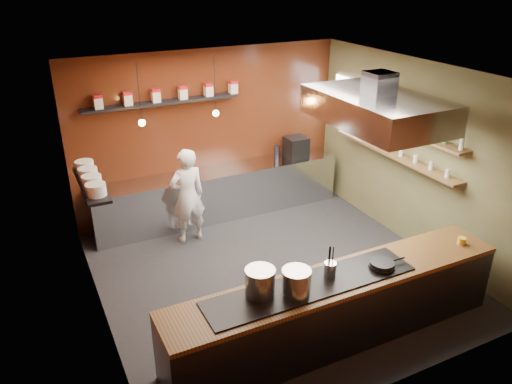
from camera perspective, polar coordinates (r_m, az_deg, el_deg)
floor at (r=7.68m, az=2.17°, el=-9.31°), size 5.00×5.00×0.00m
back_wall at (r=9.08m, az=-5.22°, el=6.68°), size 5.00×0.00×5.00m
left_wall at (r=6.26m, az=-18.22°, el=-3.12°), size 0.00×5.00×5.00m
right_wall at (r=8.36m, az=17.64°, el=4.00°), size 0.00×5.00×5.00m
ceiling at (r=6.50m, az=2.60°, el=13.21°), size 5.00×5.00×0.00m
window_pane at (r=9.44m, az=10.71°, el=9.59°), size 0.00×1.00×1.00m
prep_counter at (r=9.18m, az=-4.21°, el=-0.13°), size 4.60×0.65×0.90m
pass_counter at (r=6.31m, az=9.28°, el=-12.98°), size 4.40×0.72×0.94m
tin_shelf at (r=8.49m, az=-10.79°, el=10.00°), size 2.60×0.26×0.04m
plate_shelf at (r=7.16m, az=-18.35°, el=0.87°), size 0.30×1.40×0.04m
bottle_shelf_upper at (r=8.33m, az=15.81°, el=7.22°), size 0.26×2.80×0.04m
bottle_shelf_lower at (r=8.48m, az=15.45°, el=4.20°), size 0.26×2.80×0.04m
extractor_hood at (r=7.01m, az=13.63°, el=9.24°), size 1.20×2.00×0.72m
pendant_left at (r=7.77m, az=-12.93°, el=8.07°), size 0.10×0.10×0.95m
pendant_right at (r=8.11m, az=-4.62°, el=9.31°), size 0.10×0.10×0.95m
storage_tins at (r=8.50m, az=-9.87°, el=11.00°), size 2.43×0.13×0.22m
plate_stacks at (r=7.12m, az=-18.45°, el=1.60°), size 0.26×1.16×0.16m
bottles at (r=8.30m, az=15.92°, el=8.14°), size 0.06×2.66×0.24m
wine_glasses at (r=8.45m, az=15.51°, el=4.74°), size 0.07×2.37×0.13m
stockpot_large at (r=5.55m, az=0.47°, el=-10.30°), size 0.43×0.43×0.33m
stockpot_small at (r=5.59m, az=4.63°, el=-10.24°), size 0.38×0.38×0.31m
utensil_crock at (r=5.95m, az=8.45°, el=-8.78°), size 0.17×0.17×0.19m
frying_pan at (r=6.27m, az=14.23°, el=-8.06°), size 0.49×0.32×0.08m
butter_jar at (r=7.12m, az=22.44°, el=-5.19°), size 0.14×0.14×0.10m
espresso_machine at (r=9.58m, az=4.60°, el=5.13°), size 0.40×0.38×0.39m
chef at (r=8.24m, az=-7.84°, el=-0.48°), size 0.62×0.43×1.63m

